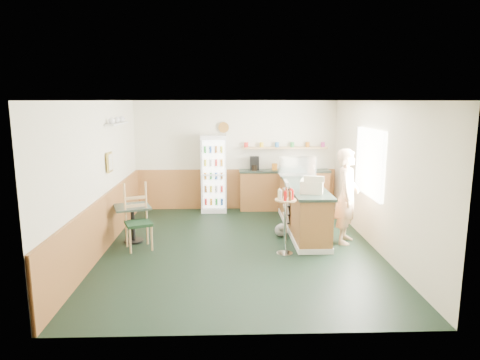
{
  "coord_description": "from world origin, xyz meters",
  "views": [
    {
      "loc": [
        -0.24,
        -7.59,
        2.7
      ],
      "look_at": [
        0.03,
        0.6,
        1.17
      ],
      "focal_mm": 32.0,
      "sensor_mm": 36.0,
      "label": 1
    }
  ],
  "objects_px": {
    "shopkeeper": "(347,196)",
    "drinks_fridge": "(214,174)",
    "cafe_table": "(133,217)",
    "cash_register": "(312,186)",
    "cafe_chair": "(139,214)",
    "display_case": "(297,167)",
    "condiment_stand": "(285,211)"
  },
  "relations": [
    {
      "from": "cash_register",
      "to": "condiment_stand",
      "type": "bearing_deg",
      "value": -122.43
    },
    {
      "from": "display_case",
      "to": "cash_register",
      "type": "distance_m",
      "value": 1.65
    },
    {
      "from": "cash_register",
      "to": "cafe_table",
      "type": "height_order",
      "value": "cash_register"
    },
    {
      "from": "shopkeeper",
      "to": "cafe_chair",
      "type": "bearing_deg",
      "value": 114.79
    },
    {
      "from": "cafe_chair",
      "to": "display_case",
      "type": "bearing_deg",
      "value": 5.95
    },
    {
      "from": "drinks_fridge",
      "to": "cafe_chair",
      "type": "bearing_deg",
      "value": -116.39
    },
    {
      "from": "display_case",
      "to": "cash_register",
      "type": "xyz_separation_m",
      "value": [
        -0.0,
        -1.65,
        -0.11
      ]
    },
    {
      "from": "shopkeeper",
      "to": "drinks_fridge",
      "type": "bearing_deg",
      "value": 68.94
    },
    {
      "from": "condiment_stand",
      "to": "cafe_chair",
      "type": "distance_m",
      "value": 2.69
    },
    {
      "from": "display_case",
      "to": "cafe_table",
      "type": "distance_m",
      "value": 3.75
    },
    {
      "from": "drinks_fridge",
      "to": "condiment_stand",
      "type": "bearing_deg",
      "value": -66.47
    },
    {
      "from": "display_case",
      "to": "cafe_table",
      "type": "height_order",
      "value": "display_case"
    },
    {
      "from": "cafe_table",
      "to": "cash_register",
      "type": "bearing_deg",
      "value": -4.29
    },
    {
      "from": "drinks_fridge",
      "to": "cafe_table",
      "type": "xyz_separation_m",
      "value": [
        -1.5,
        -2.32,
        -0.43
      ]
    },
    {
      "from": "cafe_chair",
      "to": "cafe_table",
      "type": "bearing_deg",
      "value": 100.16
    },
    {
      "from": "cafe_table",
      "to": "shopkeeper",
      "type": "bearing_deg",
      "value": -2.18
    },
    {
      "from": "display_case",
      "to": "cafe_chair",
      "type": "distance_m",
      "value": 3.68
    },
    {
      "from": "cash_register",
      "to": "shopkeeper",
      "type": "xyz_separation_m",
      "value": [
        0.7,
        0.1,
        -0.22
      ]
    },
    {
      "from": "cash_register",
      "to": "cafe_table",
      "type": "distance_m",
      "value": 3.47
    },
    {
      "from": "cafe_table",
      "to": "cafe_chair",
      "type": "xyz_separation_m",
      "value": [
        0.19,
        -0.31,
        0.13
      ]
    },
    {
      "from": "cash_register",
      "to": "cafe_chair",
      "type": "distance_m",
      "value": 3.24
    },
    {
      "from": "cafe_table",
      "to": "display_case",
      "type": "bearing_deg",
      "value": 22.27
    },
    {
      "from": "drinks_fridge",
      "to": "shopkeeper",
      "type": "bearing_deg",
      "value": -43.61
    },
    {
      "from": "shopkeeper",
      "to": "display_case",
      "type": "bearing_deg",
      "value": 46.87
    },
    {
      "from": "display_case",
      "to": "shopkeeper",
      "type": "bearing_deg",
      "value": -65.68
    },
    {
      "from": "display_case",
      "to": "shopkeeper",
      "type": "distance_m",
      "value": 1.73
    },
    {
      "from": "condiment_stand",
      "to": "cafe_chair",
      "type": "bearing_deg",
      "value": 170.2
    },
    {
      "from": "shopkeeper",
      "to": "cafe_table",
      "type": "height_order",
      "value": "shopkeeper"
    },
    {
      "from": "cafe_table",
      "to": "cafe_chair",
      "type": "height_order",
      "value": "cafe_chair"
    },
    {
      "from": "shopkeeper",
      "to": "cafe_table",
      "type": "distance_m",
      "value": 4.12
    },
    {
      "from": "cash_register",
      "to": "shopkeeper",
      "type": "bearing_deg",
      "value": 23.03
    },
    {
      "from": "display_case",
      "to": "cash_register",
      "type": "relative_size",
      "value": 1.89
    }
  ]
}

